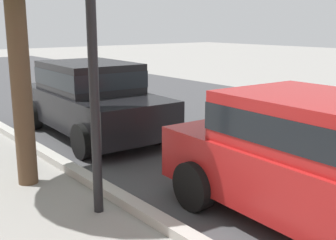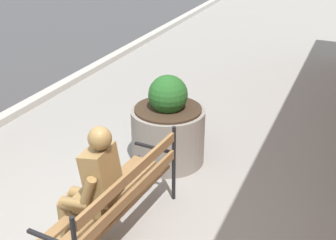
# 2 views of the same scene
# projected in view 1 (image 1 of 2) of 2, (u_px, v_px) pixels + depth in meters

# --- Properties ---
(parked_car_black) EXTENTS (4.18, 2.08, 1.56)m
(parked_car_black) POSITION_uv_depth(u_px,v_px,m) (92.00, 97.00, 8.86)
(parked_car_black) COLOR black
(parked_car_black) RESTS_ON ground
(parked_car_red) EXTENTS (4.18, 2.08, 1.56)m
(parked_car_red) POSITION_uv_depth(u_px,v_px,m) (325.00, 161.00, 4.71)
(parked_car_red) COLOR #B21E1E
(parked_car_red) RESTS_ON ground
(lamp_post) EXTENTS (0.32, 0.32, 3.90)m
(lamp_post) POSITION_uv_depth(u_px,v_px,m) (91.00, 5.00, 4.80)
(lamp_post) COLOR black
(lamp_post) RESTS_ON ground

